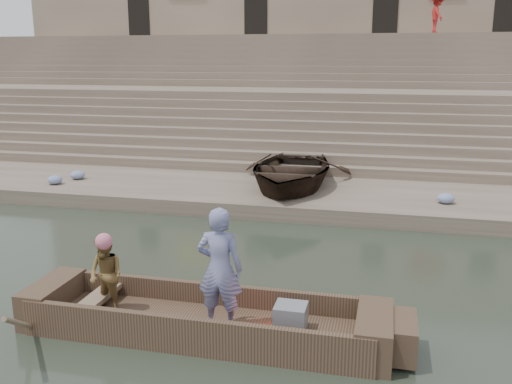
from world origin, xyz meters
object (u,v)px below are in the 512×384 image
(beached_rowboat, at_px, (290,170))
(pedestrian, at_px, (437,14))
(rowing_man, at_px, (106,275))
(television, at_px, (290,318))
(main_rowboat, at_px, (203,327))
(standing_man, at_px, (220,269))

(beached_rowboat, relative_size, pedestrian, 2.72)
(rowing_man, distance_m, television, 2.91)
(beached_rowboat, bearing_deg, pedestrian, 69.83)
(main_rowboat, relative_size, standing_man, 2.72)
(standing_man, relative_size, beached_rowboat, 0.39)
(rowing_man, relative_size, beached_rowboat, 0.26)
(beached_rowboat, bearing_deg, main_rowboat, -89.91)
(main_rowboat, xyz_separation_m, rowing_man, (-1.54, -0.05, 0.72))
(rowing_man, bearing_deg, pedestrian, 91.20)
(standing_man, distance_m, pedestrian, 22.74)
(television, bearing_deg, pedestrian, 81.61)
(rowing_man, height_order, pedestrian, pedestrian)
(standing_man, xyz_separation_m, pedestrian, (4.21, 21.80, 4.93))
(main_rowboat, distance_m, standing_man, 1.09)
(main_rowboat, distance_m, rowing_man, 1.70)
(main_rowboat, bearing_deg, television, 0.00)
(standing_man, height_order, television, standing_man)
(rowing_man, bearing_deg, main_rowboat, 18.68)
(pedestrian, bearing_deg, television, 158.21)
(pedestrian, bearing_deg, main_rowboat, 154.77)
(main_rowboat, distance_m, pedestrian, 22.92)
(rowing_man, xyz_separation_m, pedestrian, (6.07, 21.71, 5.24))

